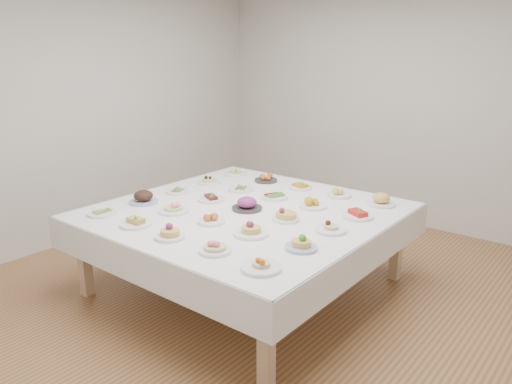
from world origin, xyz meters
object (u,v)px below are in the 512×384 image
Objects in this scene: dish_0 at (102,212)px; dish_24 at (381,198)px; display_table at (246,216)px; dish_12 at (247,201)px.

dish_24 is (1.77, 1.76, 0.05)m from dish_0.
dish_12 is at bearing 47.06° from display_table.
dish_12 reaches higher than display_table.
dish_12 reaches higher than dish_0.
dish_24 is at bearing 44.92° from dish_0.
dish_24 reaches higher than dish_0.
dish_24 is (0.88, 0.88, 0.13)m from display_table.
dish_24 is (0.87, 0.87, -0.02)m from dish_12.
display_table is 9.92× the size of dish_0.
dish_0 is at bearing -135.08° from dish_24.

